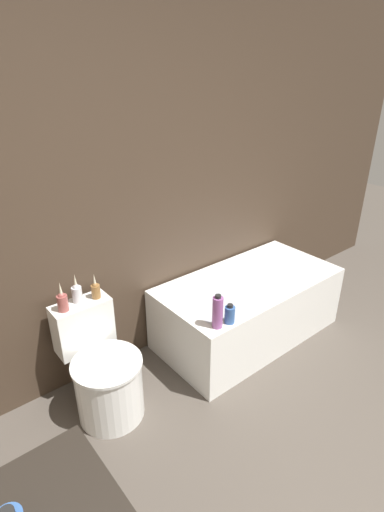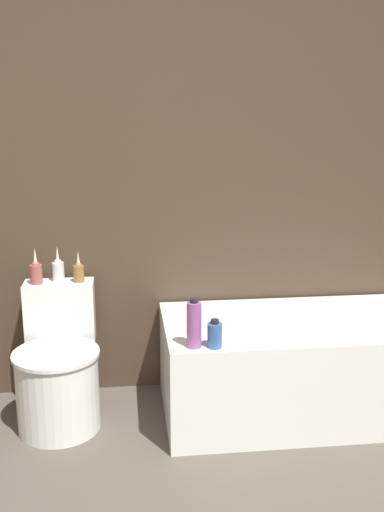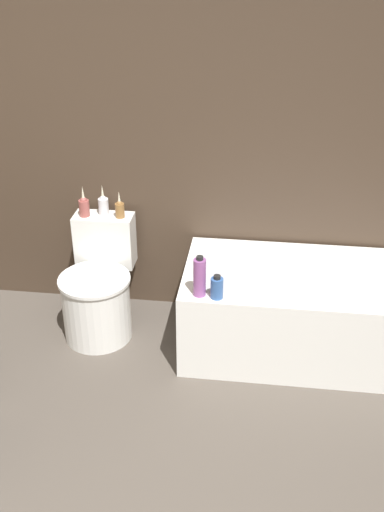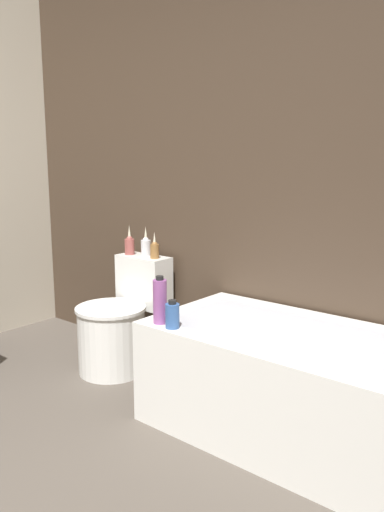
{
  "view_description": "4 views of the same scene",
  "coord_description": "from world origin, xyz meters",
  "px_view_note": "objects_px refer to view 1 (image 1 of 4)",
  "views": [
    {
      "loc": [
        -1.26,
        0.1,
        2.08
      ],
      "look_at": [
        0.17,
        1.86,
        0.96
      ],
      "focal_mm": 28.0,
      "sensor_mm": 36.0,
      "label": 1
    },
    {
      "loc": [
        -0.11,
        -0.96,
        1.63
      ],
      "look_at": [
        0.22,
        1.87,
        0.91
      ],
      "focal_mm": 42.0,
      "sensor_mm": 36.0,
      "label": 2
    },
    {
      "loc": [
        0.51,
        -1.09,
        2.3
      ],
      "look_at": [
        0.16,
        1.71,
        0.73
      ],
      "focal_mm": 42.0,
      "sensor_mm": 36.0,
      "label": 3
    },
    {
      "loc": [
        1.84,
        -0.08,
        1.31
      ],
      "look_at": [
        0.26,
        1.83,
        0.84
      ],
      "focal_mm": 35.0,
      "sensor_mm": 36.0,
      "label": 4
    }
  ],
  "objects_px": {
    "vase_silver": "(77,292)",
    "shampoo_bottle_short": "(230,314)",
    "vase_gold": "(62,301)",
    "vase_bronze": "(96,290)",
    "toilet": "(103,374)",
    "bathtub": "(248,307)",
    "shampoo_bottle_tall": "(218,312)"
  },
  "relations": [
    {
      "from": "bathtub",
      "to": "vase_silver",
      "type": "bearing_deg",
      "value": 167.75
    },
    {
      "from": "toilet",
      "to": "vase_bronze",
      "type": "height_order",
      "value": "vase_bronze"
    },
    {
      "from": "toilet",
      "to": "vase_gold",
      "type": "relative_size",
      "value": 3.55
    },
    {
      "from": "shampoo_bottle_short",
      "to": "bathtub",
      "type": "bearing_deg",
      "value": 30.82
    },
    {
      "from": "bathtub",
      "to": "vase_silver",
      "type": "height_order",
      "value": "vase_silver"
    },
    {
      "from": "vase_silver",
      "to": "bathtub",
      "type": "bearing_deg",
      "value": -12.25
    },
    {
      "from": "vase_gold",
      "to": "vase_bronze",
      "type": "height_order",
      "value": "vase_gold"
    },
    {
      "from": "vase_gold",
      "to": "vase_silver",
      "type": "xyz_separation_m",
      "value": [
        0.11,
        0.04,
        -0.0
      ]
    },
    {
      "from": "vase_silver",
      "to": "shampoo_bottle_short",
      "type": "height_order",
      "value": "vase_silver"
    },
    {
      "from": "shampoo_bottle_tall",
      "to": "shampoo_bottle_short",
      "type": "distance_m",
      "value": 0.11
    },
    {
      "from": "toilet",
      "to": "shampoo_bottle_short",
      "type": "relative_size",
      "value": 5.07
    },
    {
      "from": "vase_gold",
      "to": "toilet",
      "type": "bearing_deg",
      "value": -62.2
    },
    {
      "from": "vase_gold",
      "to": "shampoo_bottle_tall",
      "type": "height_order",
      "value": "vase_gold"
    },
    {
      "from": "shampoo_bottle_tall",
      "to": "toilet",
      "type": "bearing_deg",
      "value": 153.98
    },
    {
      "from": "vase_silver",
      "to": "shampoo_bottle_short",
      "type": "xyz_separation_m",
      "value": [
        0.77,
        -0.6,
        -0.18
      ]
    },
    {
      "from": "vase_gold",
      "to": "vase_bronze",
      "type": "relative_size",
      "value": 1.14
    },
    {
      "from": "toilet",
      "to": "vase_silver",
      "type": "xyz_separation_m",
      "value": [
        0.0,
        0.25,
        0.49
      ]
    },
    {
      "from": "toilet",
      "to": "vase_gold",
      "type": "distance_m",
      "value": 0.54
    },
    {
      "from": "vase_gold",
      "to": "vase_silver",
      "type": "distance_m",
      "value": 0.12
    },
    {
      "from": "vase_silver",
      "to": "vase_bronze",
      "type": "distance_m",
      "value": 0.12
    },
    {
      "from": "toilet",
      "to": "shampoo_bottle_tall",
      "type": "distance_m",
      "value": 0.83
    },
    {
      "from": "shampoo_bottle_tall",
      "to": "vase_gold",
      "type": "bearing_deg",
      "value": 145.42
    },
    {
      "from": "bathtub",
      "to": "shampoo_bottle_tall",
      "type": "height_order",
      "value": "shampoo_bottle_tall"
    },
    {
      "from": "bathtub",
      "to": "vase_silver",
      "type": "relative_size",
      "value": 7.61
    },
    {
      "from": "vase_gold",
      "to": "vase_silver",
      "type": "height_order",
      "value": "vase_gold"
    },
    {
      "from": "bathtub",
      "to": "vase_gold",
      "type": "distance_m",
      "value": 1.52
    },
    {
      "from": "vase_gold",
      "to": "vase_bronze",
      "type": "bearing_deg",
      "value": 1.99
    },
    {
      "from": "vase_silver",
      "to": "shampoo_bottle_tall",
      "type": "distance_m",
      "value": 0.9
    },
    {
      "from": "bathtub",
      "to": "vase_bronze",
      "type": "xyz_separation_m",
      "value": [
        -1.18,
        0.25,
        0.5
      ]
    },
    {
      "from": "shampoo_bottle_tall",
      "to": "shampoo_bottle_short",
      "type": "bearing_deg",
      "value": -9.2
    },
    {
      "from": "vase_bronze",
      "to": "shampoo_bottle_short",
      "type": "bearing_deg",
      "value": -40.69
    },
    {
      "from": "vase_silver",
      "to": "shampoo_bottle_short",
      "type": "distance_m",
      "value": 0.99
    }
  ]
}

